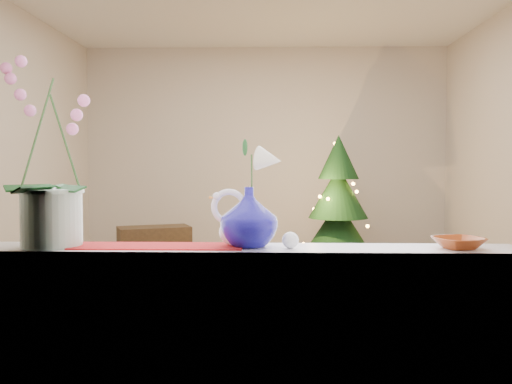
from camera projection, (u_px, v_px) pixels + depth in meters
ground at (261, 314)px, 4.74m from camera, size 5.00×5.00×0.00m
wall_back at (265, 156)px, 7.17m from camera, size 4.50×0.10×2.70m
wall_front at (249, 140)px, 2.17m from camera, size 4.50×0.10×2.70m
window_apron at (249, 371)px, 2.26m from camera, size 2.20×0.08×0.88m
windowsill at (250, 252)px, 2.33m from camera, size 2.20×0.26×0.04m
window_frame at (249, 49)px, 2.19m from camera, size 2.22×0.06×1.60m
runner at (158, 246)px, 2.34m from camera, size 0.70×0.20×0.01m
orchid_pot at (50, 151)px, 2.33m from camera, size 0.30×0.30×0.78m
swan at (242, 220)px, 2.34m from camera, size 0.26×0.12×0.22m
blue_vase at (249, 212)px, 2.33m from camera, size 0.33×0.33×0.28m
lily at (249, 152)px, 2.32m from camera, size 0.16×0.09×0.21m
paperweight at (290, 240)px, 2.29m from camera, size 0.09×0.09×0.07m
amber_dish at (459, 244)px, 2.28m from camera, size 0.21×0.21×0.04m
xmas_tree at (338, 207)px, 6.23m from camera, size 1.02×1.02×1.56m
side_table at (154, 253)px, 6.19m from camera, size 0.85×0.64×0.57m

